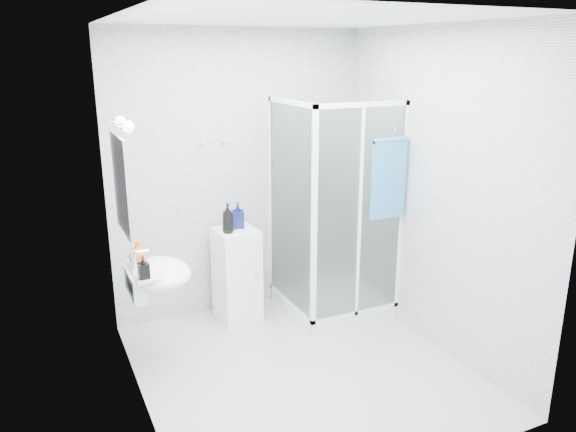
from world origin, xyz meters
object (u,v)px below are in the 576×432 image
wall_basin (156,275)px  soap_dispenser_orange (138,252)px  shower_enclosure (329,269)px  soap_dispenser_black (143,267)px  hand_towel (389,176)px  shampoo_bottle_b (238,215)px  shampoo_bottle_a (228,218)px  storage_cabinet (237,275)px

wall_basin → soap_dispenser_orange: 0.22m
shower_enclosure → soap_dispenser_black: 1.91m
shower_enclosure → hand_towel: shower_enclosure is taller
shampoo_bottle_b → soap_dispenser_orange: (-0.98, -0.51, -0.03)m
wall_basin → shampoo_bottle_b: 1.10m
hand_towel → wall_basin: bearing=177.5°
soap_dispenser_orange → soap_dispenser_black: 0.31m
hand_towel → shampoo_bottle_a: size_ratio=2.64×
storage_cabinet → shampoo_bottle_a: (-0.09, -0.05, 0.57)m
shower_enclosure → shampoo_bottle_a: shower_enclosure is taller
shower_enclosure → shampoo_bottle_b: (-0.78, 0.31, 0.54)m
wall_basin → soap_dispenser_black: 0.27m
hand_towel → shampoo_bottle_b: 1.37m
soap_dispenser_orange → soap_dispenser_black: (-0.02, -0.31, -0.01)m
hand_towel → soap_dispenser_orange: size_ratio=3.90×
shampoo_bottle_b → soap_dispenser_black: bearing=-140.9°
wall_basin → soap_dispenser_black: size_ratio=3.40×
wall_basin → soap_dispenser_black: soap_dispenser_black is taller
wall_basin → storage_cabinet: 1.08m
shower_enclosure → soap_dispenser_black: shower_enclosure is taller
storage_cabinet → soap_dispenser_black: size_ratio=5.28×
shower_enclosure → shampoo_bottle_b: bearing=158.3°
storage_cabinet → soap_dispenser_black: (-0.96, -0.76, 0.51)m
shampoo_bottle_a → shower_enclosure: bearing=-12.8°
hand_towel → soap_dispenser_black: (-2.10, -0.10, -0.43)m
storage_cabinet → hand_towel: size_ratio=1.25×
wall_basin → soap_dispenser_orange: size_ratio=3.14×
hand_towel → shampoo_bottle_a: bearing=153.8°
storage_cabinet → shampoo_bottle_a: 0.58m
hand_towel → shower_enclosure: bearing=129.2°
shampoo_bottle_b → soap_dispenser_black: 1.29m
shower_enclosure → wall_basin: size_ratio=3.57×
hand_towel → shampoo_bottle_b: (-1.10, 0.71, -0.39)m
shower_enclosure → shampoo_bottle_a: (-0.91, 0.21, 0.55)m
shower_enclosure → hand_towel: bearing=-50.8°
shower_enclosure → storage_cabinet: shower_enclosure is taller
storage_cabinet → soap_dispenser_orange: size_ratio=4.87×
wall_basin → soap_dispenser_orange: (-0.10, 0.12, 0.16)m
wall_basin → soap_dispenser_black: bearing=-122.7°
shampoo_bottle_a → soap_dispenser_black: (-0.87, -0.71, -0.06)m
storage_cabinet → shampoo_bottle_a: shampoo_bottle_a is taller
shampoo_bottle_b → shampoo_bottle_a: bearing=-141.5°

